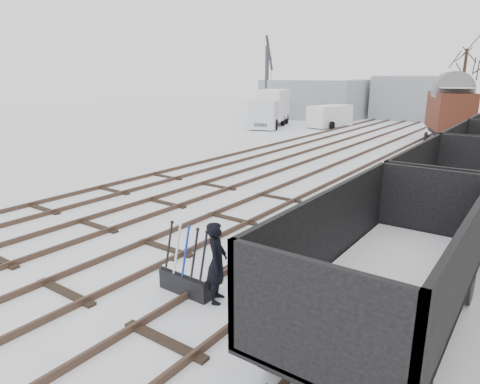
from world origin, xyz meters
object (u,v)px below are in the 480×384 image
Objects in this scene: crane at (267,97)px; box_van_wagon at (450,110)px; lorry at (270,108)px; freight_wagon_a at (386,283)px; worker at (217,262)px; panel_van at (330,116)px; ground_frame at (187,280)px.

box_van_wagon is at bearing -42.42° from crane.
box_van_wagon is 0.74× the size of lorry.
freight_wagon_a is at bearing -78.90° from crane.
lorry is 0.88× the size of crane.
worker is 27.31m from box_van_wagon.
freight_wagon_a is (3.15, 0.92, 0.10)m from worker.
freight_wagon_a is 26.65m from box_van_wagon.
box_van_wagon is 0.65× the size of crane.
crane reaches higher than freight_wagon_a.
freight_wagon_a is at bearing -51.41° from panel_van.
panel_van is (-10.05, 29.74, 0.72)m from ground_frame.
panel_van is at bearing 10.69° from lorry.
worker is 3.28m from freight_wagon_a.
box_van_wagon is (-0.68, 27.27, 1.31)m from worker.
panel_van is at bearing -6.82° from worker.
ground_frame is 0.95m from worker.
ground_frame is at bearing -58.64° from panel_van.
ground_frame is 31.40m from panel_van.
lorry is at bearing 125.49° from freight_wagon_a.
box_van_wagon reaches higher than freight_wagon_a.
freight_wagon_a is 0.83× the size of lorry.
crane is (-19.85, 33.66, 1.36)m from worker.
ground_frame is 0.86× the size of worker.
ground_frame is 0.24× the size of freight_wagon_a.
crane reaches higher than box_van_wagon.
panel_van is at bearing 109.73° from ground_frame.
box_van_wagon reaches higher than lorry.
box_van_wagon reaches higher than worker.
worker is 0.32× the size of box_van_wagon.
worker is at bearing -110.63° from box_van_wagon.
worker is (0.75, 0.10, 0.58)m from ground_frame.
crane reaches higher than ground_frame.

